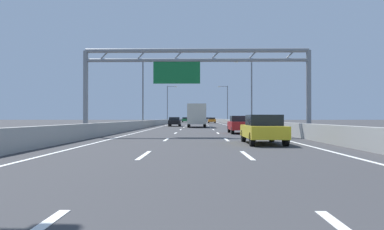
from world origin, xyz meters
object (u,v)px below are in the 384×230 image
streetlamp_left_mid (145,89)px  blue_car (198,120)px  green_car (185,120)px  streetlamp_right_mid (250,89)px  orange_car (212,120)px  box_truck (197,115)px  black_car (175,122)px  sign_gantry (194,69)px  silver_car (209,120)px  yellow_car (263,129)px  streetlamp_left_far (168,102)px  streetlamp_right_far (227,102)px  red_car (241,124)px

streetlamp_left_mid → blue_car: 48.17m
streetlamp_left_mid → green_car: bearing=85.7°
streetlamp_right_mid → green_car: 54.58m
orange_car → green_car: 17.36m
green_car → box_truck: bearing=-86.4°
black_car → green_car: bearing=90.1°
streetlamp_left_mid → green_car: 53.62m
sign_gantry → streetlamp_right_mid: bearing=72.8°
streetlamp_left_mid → silver_car: (10.89, 58.94, -4.66)m
blue_car → yellow_car: bearing=-87.7°
streetlamp_left_far → streetlamp_right_far: (14.93, 0.00, 0.00)m
black_car → blue_car: size_ratio=1.00×
black_car → streetlamp_right_far: bearing=73.7°
streetlamp_right_mid → blue_car: 48.12m
streetlamp_left_mid → yellow_car: (10.83, -32.71, -4.65)m
blue_car → streetlamp_right_far: bearing=-40.1°
sign_gantry → streetlamp_right_mid: streetlamp_right_mid is taller
streetlamp_right_mid → green_car: size_ratio=2.11×
sign_gantry → streetlamp_left_far: bearing=96.3°
silver_car → blue_car: size_ratio=0.91×
streetlamp_left_mid → streetlamp_right_mid: size_ratio=1.00×
streetlamp_right_far → green_car: size_ratio=2.11×
yellow_car → orange_car: (0.18, 70.11, -0.04)m
yellow_car → box_truck: box_truck is taller
sign_gantry → streetlamp_left_far: size_ratio=1.74×
yellow_car → box_truck: 31.97m
streetlamp_right_far → black_car: (-10.89, -37.26, -4.67)m
streetlamp_right_far → red_car: bearing=-93.5°
sign_gantry → silver_car: 83.89m
green_car → box_truck: 54.32m
streetlamp_right_mid → yellow_car: 33.29m
box_truck → silver_car: bearing=86.7°
streetlamp_right_mid → red_car: (-3.78, -20.57, -4.64)m
yellow_car → streetlamp_left_far: bearing=98.3°
sign_gantry → streetlamp_left_mid: streetlamp_left_mid is taller
streetlamp_left_far → green_car: streetlamp_left_far is taller
streetlamp_left_far → blue_car: bearing=38.7°
orange_car → green_car: size_ratio=1.04×
silver_car → box_truck: (-3.48, -59.88, 0.98)m
sign_gantry → orange_car: (3.74, 62.17, -4.14)m
orange_car → green_car: bearing=113.9°
streetlamp_left_mid → box_truck: streetlamp_left_mid is taller
streetlamp_left_mid → blue_car: size_ratio=2.10×
streetlamp_left_far → orange_car: size_ratio=2.02×
green_car → box_truck: box_truck is taller
yellow_car → red_car: (0.32, 12.14, 0.00)m
silver_car → orange_car: (0.12, -21.54, -0.02)m
yellow_car → silver_car: yellow_car is taller
orange_car → streetlamp_left_mid: bearing=-106.4°
streetlamp_right_mid → silver_car: 59.26m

